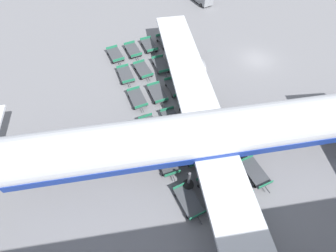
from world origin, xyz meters
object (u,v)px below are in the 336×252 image
object	(u,v)px
baggage_dolly_row_near_col_a	(115,55)
baggage_dolly_row_mid_b_col_f	(236,182)
baggage_dolly_row_near_col_f	(189,201)
baggage_dolly_row_near_col_c	(137,99)
airplane	(223,133)
baggage_dolly_row_far_col_b	(176,60)
baggage_dolly_row_near_col_e	(167,162)
baggage_dolly_row_mid_b_col_b	(161,65)
baggage_dolly_row_mid_a_col_e	(191,152)
baggage_dolly_row_mid_a_col_d	(172,120)
baggage_dolly_row_mid_a_col_c	(158,93)
baggage_dolly_row_far_col_e	(230,136)
baggage_dolly_row_mid_b_col_e	(210,143)
baggage_dolly_row_mid_a_col_f	(212,192)
baggage_dolly_row_mid_a_col_a	(133,50)
baggage_dolly_row_near_col_b	(126,75)
baggage_dolly_row_near_col_d	(150,128)
baggage_dolly_row_mid_a_col_b	(143,70)
baggage_dolly_row_far_col_c	(193,82)
baggage_dolly_row_mid_b_col_a	(149,45)
baggage_dolly_row_mid_b_col_c	(175,88)
baggage_dolly_row_far_col_d	(211,106)
baggage_dolly_row_far_col_a	(165,42)
baggage_dolly_row_mid_b_col_d	(190,113)

from	to	relation	value
baggage_dolly_row_near_col_a	baggage_dolly_row_mid_b_col_f	world-z (taller)	same
baggage_dolly_row_near_col_f	baggage_dolly_row_near_col_c	bearing A→B (deg)	-165.34
airplane	baggage_dolly_row_near_col_f	distance (m)	6.73
baggage_dolly_row_far_col_b	baggage_dolly_row_near_col_c	bearing A→B (deg)	-42.24
baggage_dolly_row_near_col_e	baggage_dolly_row_mid_b_col_b	bearing A→B (deg)	174.37
baggage_dolly_row_near_col_e	baggage_dolly_row_mid_a_col_e	distance (m)	2.59
baggage_dolly_row_mid_a_col_d	baggage_dolly_row_mid_a_col_e	bearing A→B (deg)	15.24
baggage_dolly_row_mid_a_col_c	baggage_dolly_row_mid_b_col_b	size ratio (longest dim) A/B	1.00
baggage_dolly_row_mid_a_col_e	baggage_dolly_row_far_col_e	world-z (taller)	same
baggage_dolly_row_near_col_c	baggage_dolly_row_mid_a_col_e	size ratio (longest dim) A/B	1.00
baggage_dolly_row_mid_b_col_e	baggage_dolly_row_mid_b_col_f	distance (m)	4.70
baggage_dolly_row_near_col_e	baggage_dolly_row_mid_a_col_f	distance (m)	5.08
baggage_dolly_row_mid_a_col_a	baggage_dolly_row_mid_a_col_d	xyz separation A→B (m)	(13.17, 3.27, 0.00)
baggage_dolly_row_near_col_b	baggage_dolly_row_near_col_c	bearing A→B (deg)	14.30
baggage_dolly_row_near_col_f	baggage_dolly_row_mid_a_col_c	world-z (taller)	same
baggage_dolly_row_near_col_d	baggage_dolly_row_near_col_b	bearing A→B (deg)	-166.56
baggage_dolly_row_mid_a_col_b	baggage_dolly_row_far_col_c	size ratio (longest dim) A/B	1.00
baggage_dolly_row_near_col_c	baggage_dolly_row_mid_b_col_a	size ratio (longest dim) A/B	1.00
baggage_dolly_row_near_col_a	baggage_dolly_row_near_col_e	world-z (taller)	same
baggage_dolly_row_mid_a_col_e	baggage_dolly_row_mid_b_col_b	bearing A→B (deg)	-175.56
baggage_dolly_row_mid_a_col_c	baggage_dolly_row_mid_b_col_c	bearing A→B (deg)	107.00
baggage_dolly_row_mid_b_col_c	baggage_dolly_row_far_col_d	world-z (taller)	same
baggage_dolly_row_mid_a_col_b	baggage_dolly_row_far_col_e	xyz separation A→B (m)	(11.81, 7.87, 0.00)
baggage_dolly_row_mid_a_col_e	baggage_dolly_row_near_col_f	bearing A→B (deg)	-14.02
baggage_dolly_row_near_col_a	baggage_dolly_row_far_col_a	distance (m)	7.38
baggage_dolly_row_mid_a_col_e	baggage_dolly_row_mid_b_col_c	bearing A→B (deg)	179.97
baggage_dolly_row_near_col_e	baggage_dolly_row_mid_a_col_b	world-z (taller)	same
baggage_dolly_row_mid_a_col_c	baggage_dolly_row_mid_b_col_f	distance (m)	13.66
baggage_dolly_row_mid_a_col_e	baggage_dolly_row_mid_b_col_a	xyz separation A→B (m)	(-18.33, -2.12, 0.00)
baggage_dolly_row_mid_a_col_a	baggage_dolly_row_mid_b_col_f	distance (m)	22.72
baggage_dolly_row_mid_b_col_b	baggage_dolly_row_far_col_c	size ratio (longest dim) A/B	1.00
baggage_dolly_row_mid_a_col_d	baggage_dolly_row_mid_a_col_f	distance (m)	9.01
baggage_dolly_row_mid_b_col_d	baggage_dolly_row_mid_b_col_c	bearing A→B (deg)	-167.13
baggage_dolly_row_mid_a_col_f	baggage_dolly_row_mid_b_col_a	bearing A→B (deg)	-172.24
baggage_dolly_row_near_col_c	baggage_dolly_row_far_col_d	world-z (taller)	same
baggage_dolly_row_mid_a_col_d	baggage_dolly_row_mid_a_col_e	xyz separation A→B (m)	(4.37, 1.19, 0.00)
baggage_dolly_row_far_col_a	baggage_dolly_row_far_col_d	world-z (taller)	same
baggage_dolly_row_near_col_d	baggage_dolly_row_mid_a_col_a	size ratio (longest dim) A/B	1.00
baggage_dolly_row_mid_a_col_e	airplane	bearing A→B (deg)	83.72
baggage_dolly_row_far_col_d	baggage_dolly_row_mid_a_col_a	bearing A→B (deg)	-145.98
baggage_dolly_row_near_col_c	baggage_dolly_row_mid_a_col_a	world-z (taller)	same
airplane	baggage_dolly_row_mid_b_col_d	world-z (taller)	airplane
baggage_dolly_row_mid_b_col_f	baggage_dolly_row_mid_b_col_e	bearing A→B (deg)	-164.97
baggage_dolly_row_mid_a_col_b	baggage_dolly_row_mid_b_col_d	size ratio (longest dim) A/B	1.00
baggage_dolly_row_far_col_d	baggage_dolly_row_far_col_e	world-z (taller)	same
airplane	baggage_dolly_row_near_col_e	xyz separation A→B (m)	(0.37, -5.18, -3.05)
baggage_dolly_row_near_col_f	airplane	bearing A→B (deg)	139.51
baggage_dolly_row_mid_a_col_c	baggage_dolly_row_mid_b_col_d	size ratio (longest dim) A/B	1.00
baggage_dolly_row_mid_b_col_f	baggage_dolly_row_far_col_e	world-z (taller)	same
baggage_dolly_row_near_col_a	baggage_dolly_row_near_col_e	xyz separation A→B (m)	(17.58, 4.40, 0.00)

